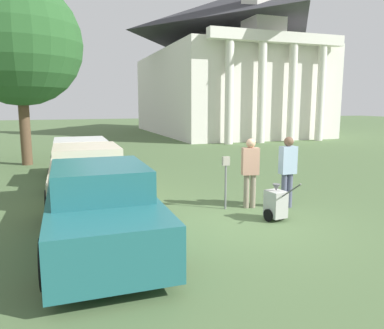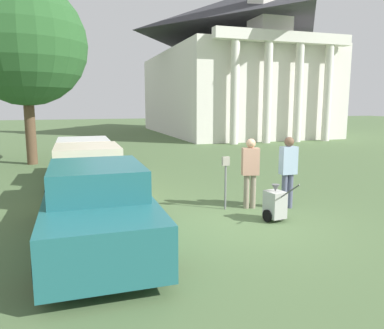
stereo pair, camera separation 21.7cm
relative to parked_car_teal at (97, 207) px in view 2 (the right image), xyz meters
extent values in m
plane|color=#4C663D|center=(3.13, 0.30, -0.73)|extent=(120.00, 120.00, 0.00)
cube|color=#23666B|center=(0.00, 0.04, -0.11)|extent=(1.86, 4.80, 0.82)
cube|color=#23666B|center=(0.00, -0.16, 0.56)|extent=(1.62, 2.02, 0.53)
cylinder|color=black|center=(-0.88, 1.53, -0.36)|extent=(0.19, 0.75, 0.75)
cylinder|color=black|center=(0.90, 1.51, -0.36)|extent=(0.19, 0.75, 0.75)
cylinder|color=black|center=(-0.90, -1.44, -0.36)|extent=(0.19, 0.75, 0.75)
cylinder|color=black|center=(0.88, -1.46, -0.36)|extent=(0.19, 0.75, 0.75)
cube|color=beige|center=(0.00, 3.43, -0.14)|extent=(1.92, 4.76, 0.81)
cube|color=beige|center=(0.00, 3.24, 0.54)|extent=(1.67, 2.01, 0.54)
cylinder|color=black|center=(-0.90, 4.91, -0.38)|extent=(0.19, 0.71, 0.71)
cylinder|color=black|center=(0.93, 4.89, -0.38)|extent=(0.19, 0.71, 0.71)
cylinder|color=black|center=(-0.93, 1.97, -0.38)|extent=(0.19, 0.71, 0.71)
cylinder|color=black|center=(0.90, 1.95, -0.38)|extent=(0.19, 0.71, 0.71)
cube|color=silver|center=(0.00, 6.34, -0.18)|extent=(1.92, 4.87, 0.70)
cube|color=silver|center=(0.00, 6.15, 0.45)|extent=(1.67, 2.05, 0.56)
cylinder|color=black|center=(-0.90, 7.86, -0.37)|extent=(0.19, 0.72, 0.72)
cylinder|color=black|center=(0.93, 7.84, -0.37)|extent=(0.19, 0.72, 0.72)
cylinder|color=black|center=(-0.93, 4.85, -0.37)|extent=(0.19, 0.72, 0.72)
cylinder|color=black|center=(0.91, 4.83, -0.37)|extent=(0.19, 0.72, 0.72)
cylinder|color=slate|center=(3.22, 1.48, -0.17)|extent=(0.05, 0.05, 1.12)
cube|color=gray|center=(3.22, 1.48, 0.49)|extent=(0.18, 0.09, 0.22)
cylinder|color=gray|center=(3.94, 1.37, -0.30)|extent=(0.14, 0.14, 0.86)
cylinder|color=gray|center=(3.77, 1.41, -0.30)|extent=(0.14, 0.14, 0.86)
cube|color=tan|center=(3.85, 1.39, 0.47)|extent=(0.46, 0.31, 0.68)
sphere|color=tan|center=(3.85, 1.39, 0.93)|extent=(0.23, 0.23, 0.23)
cylinder|color=#515670|center=(4.84, 1.09, -0.29)|extent=(0.14, 0.14, 0.88)
cylinder|color=#515670|center=(4.67, 1.09, -0.29)|extent=(0.14, 0.14, 0.88)
cube|color=#99B2CC|center=(4.75, 1.09, 0.50)|extent=(0.42, 0.23, 0.70)
sphere|color=brown|center=(4.75, 1.09, 0.97)|extent=(0.24, 0.24, 0.24)
cube|color=#B2B2AD|center=(3.92, 0.26, -0.35)|extent=(0.42, 0.49, 0.60)
cone|color=#59595B|center=(3.92, 0.26, 0.03)|extent=(0.18, 0.18, 0.16)
cylinder|color=#4C4C4C|center=(3.98, -0.20, 0.05)|extent=(0.11, 0.59, 0.43)
cylinder|color=black|center=(3.71, 0.23, -0.59)|extent=(0.09, 0.28, 0.28)
cylinder|color=black|center=(4.12, 0.29, -0.59)|extent=(0.09, 0.28, 0.28)
cube|color=silver|center=(13.43, 24.73, 2.76)|extent=(11.92, 17.16, 6.98)
pyramid|color=#333338|center=(13.43, 24.73, 9.39)|extent=(12.16, 17.50, 3.14)
cylinder|color=silver|center=(9.86, 15.55, 2.59)|extent=(0.56, 0.56, 6.63)
cylinder|color=silver|center=(12.24, 15.55, 2.59)|extent=(0.56, 0.56, 6.63)
cylinder|color=silver|center=(14.62, 15.55, 2.59)|extent=(0.56, 0.56, 6.63)
cylinder|color=silver|center=(17.01, 15.55, 2.59)|extent=(0.56, 0.56, 6.63)
cube|color=silver|center=(13.43, 15.55, 6.25)|extent=(10.13, 0.70, 0.70)
cylinder|color=brown|center=(-2.03, 10.72, 0.73)|extent=(0.44, 0.44, 2.92)
sphere|color=#285628|center=(-2.03, 10.72, 4.38)|extent=(5.17, 5.17, 5.17)
camera|label=1|loc=(-0.62, -6.87, 1.90)|focal=35.00mm
camera|label=2|loc=(-0.42, -6.94, 1.90)|focal=35.00mm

